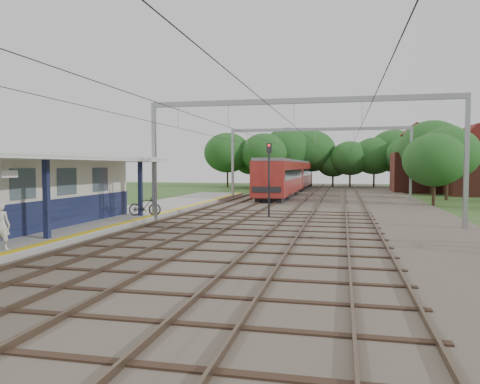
% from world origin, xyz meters
% --- Properties ---
extents(ground, '(160.00, 160.00, 0.00)m').
position_xyz_m(ground, '(0.00, 0.00, 0.00)').
color(ground, '#2D4C1E').
rests_on(ground, ground).
extents(ballast_bed, '(18.00, 90.00, 0.10)m').
position_xyz_m(ballast_bed, '(4.00, 30.00, 0.05)').
color(ballast_bed, '#473D33').
rests_on(ballast_bed, ground).
extents(platform, '(5.00, 52.00, 0.35)m').
position_xyz_m(platform, '(-7.50, 14.00, 0.17)').
color(platform, gray).
rests_on(platform, ground).
extents(yellow_stripe, '(0.45, 52.00, 0.01)m').
position_xyz_m(yellow_stripe, '(-5.25, 14.00, 0.35)').
color(yellow_stripe, yellow).
rests_on(yellow_stripe, platform).
extents(station_building, '(3.41, 18.00, 3.40)m').
position_xyz_m(station_building, '(-8.88, 7.00, 2.04)').
color(station_building, beige).
rests_on(station_building, platform).
extents(canopy, '(6.40, 20.00, 3.44)m').
position_xyz_m(canopy, '(-7.77, 6.00, 3.64)').
color(canopy, '#13193D').
rests_on(canopy, platform).
extents(rail_tracks, '(11.80, 88.00, 0.15)m').
position_xyz_m(rail_tracks, '(1.50, 30.00, 0.18)').
color(rail_tracks, brown).
rests_on(rail_tracks, ballast_bed).
extents(catenary_system, '(17.22, 88.00, 7.00)m').
position_xyz_m(catenary_system, '(3.39, 25.28, 5.51)').
color(catenary_system, gray).
rests_on(catenary_system, ground).
extents(tree_band, '(31.72, 30.88, 8.82)m').
position_xyz_m(tree_band, '(3.84, 57.12, 4.92)').
color(tree_band, '#382619').
rests_on(tree_band, ground).
extents(house_far, '(8.00, 6.12, 8.66)m').
position_xyz_m(house_far, '(16.00, 52.00, 3.23)').
color(house_far, brown).
rests_on(house_far, ground).
extents(person, '(0.69, 0.52, 1.68)m').
position_xyz_m(person, '(-5.90, 3.39, 1.19)').
color(person, beige).
rests_on(person, platform).
extents(bicycle, '(1.97, 1.02, 1.14)m').
position_xyz_m(bicycle, '(-5.63, 15.00, 0.92)').
color(bicycle, black).
rests_on(bicycle, platform).
extents(train, '(2.99, 37.18, 3.92)m').
position_xyz_m(train, '(-0.50, 47.18, 2.18)').
color(train, black).
rests_on(train, ballast_bed).
extents(signal_post, '(0.36, 0.31, 4.72)m').
position_xyz_m(signal_post, '(1.35, 18.02, 3.06)').
color(signal_post, black).
rests_on(signal_post, ground).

